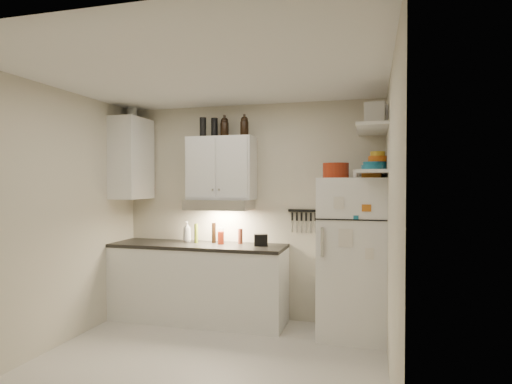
# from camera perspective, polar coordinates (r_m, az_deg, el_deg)

# --- Properties ---
(floor) EXTENTS (3.20, 3.00, 0.02)m
(floor) POSITION_cam_1_polar(r_m,az_deg,el_deg) (4.15, -7.15, -22.31)
(floor) COLOR beige
(floor) RESTS_ON ground
(ceiling) EXTENTS (3.20, 3.00, 0.02)m
(ceiling) POSITION_cam_1_polar(r_m,az_deg,el_deg) (3.93, -7.25, 15.40)
(ceiling) COLOR white
(ceiling) RESTS_ON ground
(back_wall) EXTENTS (3.20, 0.02, 2.60)m
(back_wall) POSITION_cam_1_polar(r_m,az_deg,el_deg) (5.25, -0.88, -2.58)
(back_wall) COLOR beige
(back_wall) RESTS_ON ground
(left_wall) EXTENTS (0.02, 3.00, 2.60)m
(left_wall) POSITION_cam_1_polar(r_m,az_deg,el_deg) (4.68, -25.77, -3.16)
(left_wall) COLOR beige
(left_wall) RESTS_ON ground
(right_wall) EXTENTS (0.02, 3.00, 2.60)m
(right_wall) POSITION_cam_1_polar(r_m,az_deg,el_deg) (3.54, 17.74, -4.46)
(right_wall) COLOR beige
(right_wall) RESTS_ON ground
(base_cabinet) EXTENTS (2.10, 0.60, 0.88)m
(base_cabinet) POSITION_cam_1_polar(r_m,az_deg,el_deg) (5.27, -7.73, -12.05)
(base_cabinet) COLOR white
(base_cabinet) RESTS_ON floor
(countertop) EXTENTS (2.10, 0.62, 0.04)m
(countertop) POSITION_cam_1_polar(r_m,az_deg,el_deg) (5.18, -7.75, -7.09)
(countertop) COLOR black
(countertop) RESTS_ON base_cabinet
(upper_cabinet) EXTENTS (0.80, 0.33, 0.75)m
(upper_cabinet) POSITION_cam_1_polar(r_m,az_deg,el_deg) (5.16, -4.63, 3.18)
(upper_cabinet) COLOR white
(upper_cabinet) RESTS_ON back_wall
(side_cabinet) EXTENTS (0.33, 0.55, 1.00)m
(side_cabinet) POSITION_cam_1_polar(r_m,az_deg,el_deg) (5.54, -16.25, 4.30)
(side_cabinet) COLOR white
(side_cabinet) RESTS_ON left_wall
(range_hood) EXTENTS (0.76, 0.46, 0.12)m
(range_hood) POSITION_cam_1_polar(r_m,az_deg,el_deg) (5.11, -4.87, -1.68)
(range_hood) COLOR silver
(range_hood) RESTS_ON back_wall
(fridge) EXTENTS (0.70, 0.68, 1.70)m
(fridge) POSITION_cam_1_polar(r_m,az_deg,el_deg) (4.75, 12.70, -8.47)
(fridge) COLOR white
(fridge) RESTS_ON floor
(shelf_hi) EXTENTS (0.30, 0.95, 0.03)m
(shelf_hi) POSITION_cam_1_polar(r_m,az_deg,el_deg) (4.58, 15.23, 8.11)
(shelf_hi) COLOR white
(shelf_hi) RESTS_ON right_wall
(shelf_lo) EXTENTS (0.30, 0.95, 0.03)m
(shelf_lo) POSITION_cam_1_polar(r_m,az_deg,el_deg) (4.55, 15.20, 2.60)
(shelf_lo) COLOR white
(shelf_lo) RESTS_ON right_wall
(knife_strip) EXTENTS (0.42, 0.02, 0.03)m
(knife_strip) POSITION_cam_1_polar(r_m,az_deg,el_deg) (5.07, 6.66, -2.49)
(knife_strip) COLOR black
(knife_strip) RESTS_ON back_wall
(dutch_oven) EXTENTS (0.35, 0.35, 0.16)m
(dutch_oven) POSITION_cam_1_polar(r_m,az_deg,el_deg) (4.68, 10.58, 2.83)
(dutch_oven) COLOR maroon
(dutch_oven) RESTS_ON fridge
(book_stack) EXTENTS (0.21, 0.25, 0.08)m
(book_stack) POSITION_cam_1_polar(r_m,az_deg,el_deg) (4.56, 15.22, 2.34)
(book_stack) COLOR #BC6217
(book_stack) RESTS_ON fridge
(spice_jar) EXTENTS (0.05, 0.05, 0.09)m
(spice_jar) POSITION_cam_1_polar(r_m,az_deg,el_deg) (4.61, 13.11, 2.37)
(spice_jar) COLOR silver
(spice_jar) RESTS_ON fridge
(stock_pot) EXTENTS (0.27, 0.27, 0.17)m
(stock_pot) POSITION_cam_1_polar(r_m,az_deg,el_deg) (4.94, 15.97, 8.77)
(stock_pot) COLOR silver
(stock_pot) RESTS_ON shelf_hi
(tin_a) EXTENTS (0.23, 0.22, 0.20)m
(tin_a) POSITION_cam_1_polar(r_m,az_deg,el_deg) (4.55, 16.07, 9.62)
(tin_a) COLOR #AAAAAD
(tin_a) RESTS_ON shelf_hi
(tin_b) EXTENTS (0.20, 0.20, 0.18)m
(tin_b) POSITION_cam_1_polar(r_m,az_deg,el_deg) (4.23, 15.62, 10.14)
(tin_b) COLOR #AAAAAD
(tin_b) RESTS_ON shelf_hi
(bowl_teal) EXTENTS (0.25, 0.25, 0.10)m
(bowl_teal) POSITION_cam_1_polar(r_m,az_deg,el_deg) (4.80, 15.56, 3.29)
(bowl_teal) COLOR #1A7191
(bowl_teal) RESTS_ON shelf_lo
(bowl_orange) EXTENTS (0.20, 0.20, 0.06)m
(bowl_orange) POSITION_cam_1_polar(r_m,az_deg,el_deg) (4.78, 15.91, 4.26)
(bowl_orange) COLOR #CB5A13
(bowl_orange) RESTS_ON bowl_teal
(bowl_yellow) EXTENTS (0.16, 0.16, 0.05)m
(bowl_yellow) POSITION_cam_1_polar(r_m,az_deg,el_deg) (4.78, 15.92, 4.91)
(bowl_yellow) COLOR gold
(bowl_yellow) RESTS_ON bowl_orange
(plates) EXTENTS (0.23, 0.23, 0.05)m
(plates) POSITION_cam_1_polar(r_m,az_deg,el_deg) (4.52, 15.19, 3.13)
(plates) COLOR #1A7191
(plates) RESTS_ON shelf_lo
(growler_a) EXTENTS (0.13, 0.13, 0.24)m
(growler_a) POSITION_cam_1_polar(r_m,az_deg,el_deg) (5.18, -4.22, 8.66)
(growler_a) COLOR black
(growler_a) RESTS_ON upper_cabinet
(growler_b) EXTENTS (0.12, 0.12, 0.23)m
(growler_b) POSITION_cam_1_polar(r_m,az_deg,el_deg) (5.04, -1.56, 8.83)
(growler_b) COLOR black
(growler_b) RESTS_ON upper_cabinet
(thermos_a) EXTENTS (0.08, 0.08, 0.23)m
(thermos_a) POSITION_cam_1_polar(r_m,az_deg,el_deg) (5.25, -5.56, 8.53)
(thermos_a) COLOR black
(thermos_a) RESTS_ON upper_cabinet
(thermos_b) EXTENTS (0.09, 0.09, 0.23)m
(thermos_b) POSITION_cam_1_polar(r_m,az_deg,el_deg) (5.21, -7.08, 8.57)
(thermos_b) COLOR black
(thermos_b) RESTS_ON upper_cabinet
(side_jar) EXTENTS (0.14, 0.14, 0.16)m
(side_jar) POSITION_cam_1_polar(r_m,az_deg,el_deg) (5.70, -16.17, 10.08)
(side_jar) COLOR silver
(side_jar) RESTS_ON side_cabinet
(soap_bottle) EXTENTS (0.12, 0.12, 0.28)m
(soap_bottle) POSITION_cam_1_polar(r_m,az_deg,el_deg) (5.37, -9.18, -5.07)
(soap_bottle) COLOR white
(soap_bottle) RESTS_ON countertop
(pepper_mill) EXTENTS (0.07, 0.07, 0.18)m
(pepper_mill) POSITION_cam_1_polar(r_m,az_deg,el_deg) (5.13, -2.11, -5.92)
(pepper_mill) COLOR brown
(pepper_mill) RESTS_ON countertop
(oil_bottle) EXTENTS (0.05, 0.05, 0.23)m
(oil_bottle) POSITION_cam_1_polar(r_m,az_deg,el_deg) (5.24, -7.99, -5.48)
(oil_bottle) COLOR olive
(oil_bottle) RESTS_ON countertop
(vinegar_bottle) EXTENTS (0.05, 0.05, 0.24)m
(vinegar_bottle) POSITION_cam_1_polar(r_m,az_deg,el_deg) (5.23, -5.64, -5.44)
(vinegar_bottle) COLOR black
(vinegar_bottle) RESTS_ON countertop
(clear_bottle) EXTENTS (0.06, 0.06, 0.18)m
(clear_bottle) POSITION_cam_1_polar(r_m,az_deg,el_deg) (5.22, -4.64, -5.79)
(clear_bottle) COLOR silver
(clear_bottle) RESTS_ON countertop
(red_jar) EXTENTS (0.09, 0.09, 0.15)m
(red_jar) POSITION_cam_1_polar(r_m,az_deg,el_deg) (5.11, -4.71, -6.11)
(red_jar) COLOR maroon
(red_jar) RESTS_ON countertop
(caddy) EXTENTS (0.18, 0.15, 0.13)m
(caddy) POSITION_cam_1_polar(r_m,az_deg,el_deg) (4.98, 0.64, -6.42)
(caddy) COLOR black
(caddy) RESTS_ON countertop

